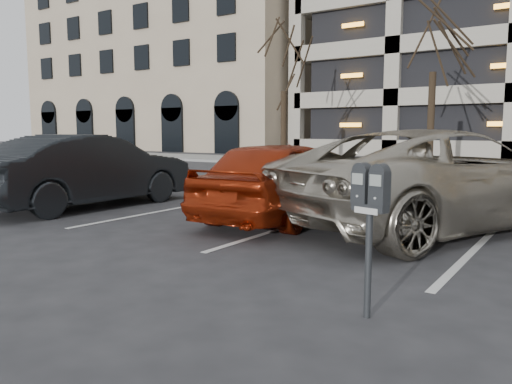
{
  "coord_description": "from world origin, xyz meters",
  "views": [
    {
      "loc": [
        2.6,
        -5.02,
        1.53
      ],
      "look_at": [
        0.01,
        -1.2,
        0.97
      ],
      "focal_mm": 35.0,
      "sensor_mm": 36.0,
      "label": 1
    }
  ],
  "objects_px": {
    "tree_b": "(435,11)",
    "car_dark": "(89,171)",
    "suv_silver": "(440,179)",
    "tree_a": "(284,47)",
    "parking_meter": "(370,203)",
    "car_red": "(284,179)"
  },
  "relations": [
    {
      "from": "car_dark",
      "to": "suv_silver",
      "type": "bearing_deg",
      "value": -163.94
    },
    {
      "from": "tree_a",
      "to": "parking_meter",
      "type": "distance_m",
      "value": 21.0
    },
    {
      "from": "parking_meter",
      "to": "car_dark",
      "type": "xyz_separation_m",
      "value": [
        -6.96,
        2.62,
        -0.23
      ]
    },
    {
      "from": "parking_meter",
      "to": "suv_silver",
      "type": "distance_m",
      "value": 4.34
    },
    {
      "from": "tree_a",
      "to": "parking_meter",
      "type": "bearing_deg",
      "value": -57.11
    },
    {
      "from": "tree_a",
      "to": "car_red",
      "type": "bearing_deg",
      "value": -59.01
    },
    {
      "from": "tree_a",
      "to": "car_red",
      "type": "distance_m",
      "value": 16.58
    },
    {
      "from": "car_dark",
      "to": "parking_meter",
      "type": "bearing_deg",
      "value": 160.78
    },
    {
      "from": "tree_b",
      "to": "suv_silver",
      "type": "distance_m",
      "value": 14.48
    },
    {
      "from": "suv_silver",
      "to": "car_dark",
      "type": "height_order",
      "value": "suv_silver"
    },
    {
      "from": "tree_b",
      "to": "suv_silver",
      "type": "height_order",
      "value": "tree_b"
    },
    {
      "from": "tree_a",
      "to": "parking_meter",
      "type": "height_order",
      "value": "tree_a"
    },
    {
      "from": "car_red",
      "to": "suv_silver",
      "type": "bearing_deg",
      "value": -168.46
    },
    {
      "from": "suv_silver",
      "to": "car_dark",
      "type": "bearing_deg",
      "value": 39.51
    },
    {
      "from": "tree_b",
      "to": "car_dark",
      "type": "height_order",
      "value": "tree_b"
    },
    {
      "from": "tree_b",
      "to": "car_dark",
      "type": "xyz_separation_m",
      "value": [
        -2.82,
        -14.6,
        -5.52
      ]
    },
    {
      "from": "tree_b",
      "to": "parking_meter",
      "type": "distance_m",
      "value": 18.48
    },
    {
      "from": "tree_b",
      "to": "parking_meter",
      "type": "xyz_separation_m",
      "value": [
        4.13,
        -17.22,
        -5.29
      ]
    },
    {
      "from": "parking_meter",
      "to": "car_dark",
      "type": "bearing_deg",
      "value": 173.01
    },
    {
      "from": "tree_a",
      "to": "car_dark",
      "type": "relative_size",
      "value": 1.72
    },
    {
      "from": "parking_meter",
      "to": "car_dark",
      "type": "relative_size",
      "value": 0.28
    },
    {
      "from": "tree_b",
      "to": "suv_silver",
      "type": "xyz_separation_m",
      "value": [
        3.61,
        -12.91,
        -5.47
      ]
    }
  ]
}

